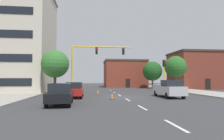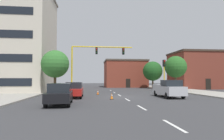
% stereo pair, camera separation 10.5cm
% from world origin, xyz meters
% --- Properties ---
extents(ground_plane, '(160.00, 160.00, 0.00)m').
position_xyz_m(ground_plane, '(0.00, 0.00, 0.00)').
color(ground_plane, '#38383A').
extents(sidewalk_left, '(6.00, 56.00, 0.14)m').
position_xyz_m(sidewalk_left, '(-13.18, 8.00, 0.07)').
color(sidewalk_left, '#9E998E').
rests_on(sidewalk_left, ground_plane).
extents(sidewalk_right, '(6.00, 56.00, 0.14)m').
position_xyz_m(sidewalk_right, '(13.18, 8.00, 0.07)').
color(sidewalk_right, '#9E998E').
rests_on(sidewalk_right, ground_plane).
extents(lane_stripe_seg_0, '(0.16, 2.40, 0.01)m').
position_xyz_m(lane_stripe_seg_0, '(0.00, -14.00, 0.00)').
color(lane_stripe_seg_0, silver).
rests_on(lane_stripe_seg_0, ground_plane).
extents(lane_stripe_seg_1, '(0.16, 2.40, 0.01)m').
position_xyz_m(lane_stripe_seg_1, '(0.00, -8.50, 0.00)').
color(lane_stripe_seg_1, silver).
rests_on(lane_stripe_seg_1, ground_plane).
extents(lane_stripe_seg_2, '(0.16, 2.40, 0.01)m').
position_xyz_m(lane_stripe_seg_2, '(0.00, -3.00, 0.00)').
color(lane_stripe_seg_2, silver).
rests_on(lane_stripe_seg_2, ground_plane).
extents(lane_stripe_seg_3, '(0.16, 2.40, 0.01)m').
position_xyz_m(lane_stripe_seg_3, '(0.00, 2.50, 0.00)').
color(lane_stripe_seg_3, silver).
rests_on(lane_stripe_seg_3, ground_plane).
extents(lane_stripe_seg_4, '(0.16, 2.40, 0.01)m').
position_xyz_m(lane_stripe_seg_4, '(0.00, 8.00, 0.00)').
color(lane_stripe_seg_4, silver).
rests_on(lane_stripe_seg_4, ground_plane).
extents(lane_stripe_seg_5, '(0.16, 2.40, 0.01)m').
position_xyz_m(lane_stripe_seg_5, '(0.00, 13.50, 0.00)').
color(lane_stripe_seg_5, silver).
rests_on(lane_stripe_seg_5, ground_plane).
extents(building_tall_left, '(13.95, 12.25, 16.97)m').
position_xyz_m(building_tall_left, '(-17.33, 11.33, 8.49)').
color(building_tall_left, beige).
rests_on(building_tall_left, ground_plane).
extents(building_brick_center, '(10.83, 9.44, 7.07)m').
position_xyz_m(building_brick_center, '(5.42, 28.89, 3.54)').
color(building_brick_center, brown).
rests_on(building_brick_center, ground_plane).
extents(building_row_right, '(10.43, 9.08, 8.16)m').
position_xyz_m(building_row_right, '(19.89, 18.70, 4.09)').
color(building_row_right, brown).
rests_on(building_row_right, ground_plane).
extents(traffic_signal_gantry, '(9.62, 1.20, 6.83)m').
position_xyz_m(traffic_signal_gantry, '(-5.11, 5.47, 2.28)').
color(traffic_signal_gantry, yellow).
rests_on(traffic_signal_gantry, ground_plane).
extents(traffic_light_pole_right, '(0.32, 0.47, 4.80)m').
position_xyz_m(traffic_light_pole_right, '(6.54, 3.69, 3.53)').
color(traffic_light_pole_right, yellow).
rests_on(traffic_light_pole_right, ground_plane).
extents(tree_right_far, '(4.41, 4.41, 6.12)m').
position_xyz_m(tree_right_far, '(10.29, 20.16, 3.91)').
color(tree_right_far, brown).
rests_on(tree_right_far, ground_plane).
extents(tree_right_mid, '(3.70, 3.70, 6.04)m').
position_xyz_m(tree_right_mid, '(10.71, 9.14, 4.17)').
color(tree_right_mid, brown).
rests_on(tree_right_mid, ground_plane).
extents(tree_left_near, '(3.79, 3.79, 6.06)m').
position_xyz_m(tree_left_near, '(-8.56, 4.80, 4.15)').
color(tree_left_near, '#4C3823').
rests_on(tree_left_near, ground_plane).
extents(pickup_truck_silver, '(2.06, 5.42, 1.99)m').
position_xyz_m(pickup_truck_silver, '(5.19, -0.95, 0.97)').
color(pickup_truck_silver, '#BCBCC1').
rests_on(pickup_truck_silver, ground_plane).
extents(sedan_black_near_left, '(2.03, 4.57, 1.74)m').
position_xyz_m(sedan_black_near_left, '(-6.19, -6.24, 0.89)').
color(sedan_black_near_left, black).
rests_on(sedan_black_near_left, ground_plane).
extents(sedan_red_mid_left, '(1.88, 4.51, 1.74)m').
position_xyz_m(sedan_red_mid_left, '(-5.54, -0.18, 0.89)').
color(sedan_red_mid_left, '#B21E19').
rests_on(sedan_red_mid_left, ground_plane).
extents(traffic_cone_roadside_a, '(0.36, 0.36, 0.65)m').
position_xyz_m(traffic_cone_roadside_a, '(-1.54, -2.46, 0.32)').
color(traffic_cone_roadside_a, black).
rests_on(traffic_cone_roadside_a, ground_plane).
extents(traffic_cone_roadside_b, '(0.36, 0.36, 0.60)m').
position_xyz_m(traffic_cone_roadside_b, '(-2.73, 3.69, 0.30)').
color(traffic_cone_roadside_b, black).
rests_on(traffic_cone_roadside_b, ground_plane).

